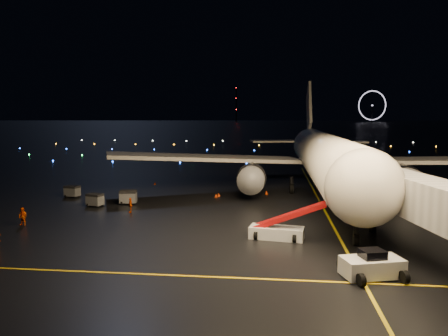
% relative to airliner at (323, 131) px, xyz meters
% --- Properties ---
extents(ground, '(2000.00, 2000.00, 0.00)m').
position_rel_airliner_xyz_m(ground, '(-13.02, 273.76, -8.98)').
color(ground, black).
rests_on(ground, ground).
extents(lane_centre, '(0.25, 80.00, 0.02)m').
position_rel_airliner_xyz_m(lane_centre, '(-1.02, -11.24, -8.97)').
color(lane_centre, '#E2BD0B').
rests_on(lane_centre, ground).
extents(lane_cross, '(60.00, 0.25, 0.02)m').
position_rel_airliner_xyz_m(lane_cross, '(-18.02, -36.24, -8.97)').
color(lane_cross, '#E2BD0B').
rests_on(lane_cross, ground).
extents(airliner, '(63.44, 60.28, 17.96)m').
position_rel_airliner_xyz_m(airliner, '(0.00, 0.00, 0.00)').
color(airliner, silver).
rests_on(airliner, ground).
extents(pushback_tug, '(4.55, 3.24, 1.96)m').
position_rel_airliner_xyz_m(pushback_tug, '(-0.26, -34.99, -8.00)').
color(pushback_tug, silver).
rests_on(pushback_tug, ground).
extents(belt_loader, '(7.41, 3.12, 3.48)m').
position_rel_airliner_xyz_m(belt_loader, '(-6.77, -26.08, -7.24)').
color(belt_loader, silver).
rests_on(belt_loader, ground).
extents(crew_b, '(1.01, 0.84, 1.89)m').
position_rel_airliner_xyz_m(crew_b, '(-32.50, -24.21, -8.03)').
color(crew_b, '#FF5202').
rests_on(crew_b, ground).
extents(crew_c, '(0.70, 1.09, 1.73)m').
position_rel_airliner_xyz_m(crew_c, '(-23.55, -17.08, -8.12)').
color(crew_c, '#FF5202').
rests_on(crew_c, ground).
extents(safety_cone_0, '(0.55, 0.55, 0.47)m').
position_rel_airliner_xyz_m(safety_cone_0, '(-14.91, -6.56, -8.74)').
color(safety_cone_0, '#F23C06').
rests_on(safety_cone_0, ground).
extents(safety_cone_1, '(0.63, 0.63, 0.56)m').
position_rel_airliner_xyz_m(safety_cone_1, '(-8.04, -3.66, -8.70)').
color(safety_cone_1, '#F23C06').
rests_on(safety_cone_1, ground).
extents(safety_cone_2, '(0.50, 0.50, 0.50)m').
position_rel_airliner_xyz_m(safety_cone_2, '(-14.64, -5.85, -8.73)').
color(safety_cone_2, '#F23C06').
rests_on(safety_cone_2, ground).
extents(safety_cone_3, '(0.49, 0.49, 0.46)m').
position_rel_airliner_xyz_m(safety_cone_3, '(-26.28, 3.42, -8.75)').
color(safety_cone_3, '#F23C06').
rests_on(safety_cone_3, ground).
extents(ferris_wheel, '(49.33, 16.80, 52.00)m').
position_rel_airliner_xyz_m(ferris_wheel, '(156.98, 693.76, 17.02)').
color(ferris_wheel, black).
rests_on(ferris_wheel, ground).
extents(radio_mast, '(1.80, 1.80, 64.00)m').
position_rel_airliner_xyz_m(radio_mast, '(-73.02, 713.76, 23.02)').
color(radio_mast, black).
rests_on(radio_mast, ground).
extents(taxiway_lights, '(164.00, 92.00, 0.36)m').
position_rel_airliner_xyz_m(taxiway_lights, '(-13.02, 79.76, -8.80)').
color(taxiway_lights, black).
rests_on(taxiway_lights, ground).
extents(baggage_cart_0, '(2.25, 1.74, 1.74)m').
position_rel_airliner_xyz_m(baggage_cart_0, '(-25.40, -12.40, -8.11)').
color(baggage_cart_0, slate).
rests_on(baggage_cart_0, ground).
extents(baggage_cart_1, '(2.16, 1.78, 1.58)m').
position_rel_airliner_xyz_m(baggage_cart_1, '(-29.01, -14.28, -8.19)').
color(baggage_cart_1, slate).
rests_on(baggage_cart_1, ground).
extents(baggage_cart_2, '(2.11, 1.69, 1.59)m').
position_rel_airliner_xyz_m(baggage_cart_2, '(-34.58, -8.77, -8.19)').
color(baggage_cart_2, slate).
rests_on(baggage_cart_2, ground).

